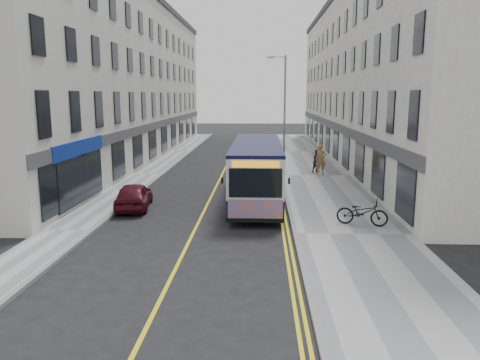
# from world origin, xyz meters

# --- Properties ---
(ground) EXTENTS (140.00, 140.00, 0.00)m
(ground) POSITION_xyz_m (0.00, 0.00, 0.00)
(ground) COLOR black
(ground) RESTS_ON ground
(pavement_east) EXTENTS (4.50, 64.00, 0.12)m
(pavement_east) POSITION_xyz_m (6.25, 12.00, 0.06)
(pavement_east) COLOR #959698
(pavement_east) RESTS_ON ground
(pavement_west) EXTENTS (2.00, 64.00, 0.12)m
(pavement_west) POSITION_xyz_m (-5.00, 12.00, 0.06)
(pavement_west) COLOR #959698
(pavement_west) RESTS_ON ground
(kerb_east) EXTENTS (0.18, 64.00, 0.13)m
(kerb_east) POSITION_xyz_m (4.00, 12.00, 0.07)
(kerb_east) COLOR slate
(kerb_east) RESTS_ON ground
(kerb_west) EXTENTS (0.18, 64.00, 0.13)m
(kerb_west) POSITION_xyz_m (-4.00, 12.00, 0.07)
(kerb_west) COLOR slate
(kerb_west) RESTS_ON ground
(road_centre_line) EXTENTS (0.12, 64.00, 0.01)m
(road_centre_line) POSITION_xyz_m (0.00, 12.00, 0.00)
(road_centre_line) COLOR gold
(road_centre_line) RESTS_ON ground
(road_dbl_yellow_inner) EXTENTS (0.10, 64.00, 0.01)m
(road_dbl_yellow_inner) POSITION_xyz_m (3.55, 12.00, 0.00)
(road_dbl_yellow_inner) COLOR gold
(road_dbl_yellow_inner) RESTS_ON ground
(road_dbl_yellow_outer) EXTENTS (0.10, 64.00, 0.01)m
(road_dbl_yellow_outer) POSITION_xyz_m (3.75, 12.00, 0.00)
(road_dbl_yellow_outer) COLOR gold
(road_dbl_yellow_outer) RESTS_ON ground
(terrace_east) EXTENTS (6.00, 46.00, 13.00)m
(terrace_east) POSITION_xyz_m (11.50, 21.00, 6.50)
(terrace_east) COLOR white
(terrace_east) RESTS_ON ground
(terrace_west) EXTENTS (6.00, 46.00, 13.00)m
(terrace_west) POSITION_xyz_m (-9.00, 21.00, 6.50)
(terrace_west) COLOR silver
(terrace_west) RESTS_ON ground
(streetlamp) EXTENTS (1.32, 0.18, 8.00)m
(streetlamp) POSITION_xyz_m (4.17, 14.00, 4.38)
(streetlamp) COLOR #92949A
(streetlamp) RESTS_ON ground
(city_bus) EXTENTS (2.43, 10.38, 3.01)m
(city_bus) POSITION_xyz_m (2.44, 4.72, 1.65)
(city_bus) COLOR black
(city_bus) RESTS_ON ground
(bicycle) EXTENTS (2.17, 1.26, 1.08)m
(bicycle) POSITION_xyz_m (6.79, -0.01, 0.66)
(bicycle) COLOR black
(bicycle) RESTS_ON pavement_east
(pedestrian_near) EXTENTS (0.73, 0.48, 1.98)m
(pedestrian_near) POSITION_xyz_m (6.64, 12.43, 1.11)
(pedestrian_near) COLOR olive
(pedestrian_near) RESTS_ON pavement_east
(pedestrian_far) EXTENTS (0.94, 0.88, 1.55)m
(pedestrian_far) POSITION_xyz_m (6.50, 13.18, 0.90)
(pedestrian_far) COLOR black
(pedestrian_far) RESTS_ON pavement_east
(car_white) EXTENTS (1.65, 4.47, 1.46)m
(car_white) POSITION_xyz_m (3.06, 23.33, 0.73)
(car_white) COLOR silver
(car_white) RESTS_ON ground
(car_maroon) EXTENTS (1.93, 3.87, 1.27)m
(car_maroon) POSITION_xyz_m (-3.40, 2.85, 0.63)
(car_maroon) COLOR #440B16
(car_maroon) RESTS_ON ground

